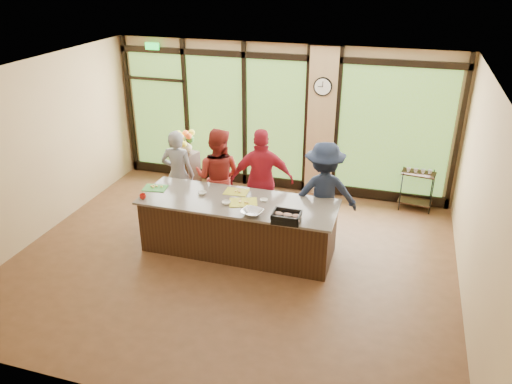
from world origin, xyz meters
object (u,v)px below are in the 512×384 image
Objects in this scene: cook_left at (178,175)px; flower_stand at (187,171)px; bar_cart at (417,185)px; cook_right at (323,194)px; roasting_pan at (286,219)px; island_base at (238,227)px.

flower_stand is at bearing -77.51° from cook_left.
flower_stand is at bearing -166.18° from bar_cart.
cook_left reaches higher than flower_stand.
cook_right reaches higher than roasting_pan.
island_base is 1.72× the size of cook_right.
roasting_pan is (0.91, -0.44, 0.52)m from island_base.
bar_cart is at bearing 21.35° from flower_stand.
island_base is 2.67m from flower_stand.
bar_cart is at bearing 53.56° from roasting_pan.
cook_left is at bearing -151.36° from bar_cart.
cook_right is 2.36m from bar_cart.
island_base is 7.54× the size of roasting_pan.
bar_cart is (1.89, 2.89, -0.45)m from roasting_pan.
cook_right is (1.26, 0.71, 0.46)m from island_base.
island_base is at bearing 151.02° from roasting_pan.
roasting_pan is 3.67m from flower_stand.
island_base is at bearing 144.75° from cook_left.
bar_cart is (4.60, 0.48, 0.09)m from flower_stand.
flower_stand is 4.63m from bar_cart.
cook_left is 0.95× the size of cook_right.
cook_right is at bearing 172.08° from cook_left.
island_base is 1.72m from cook_left.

